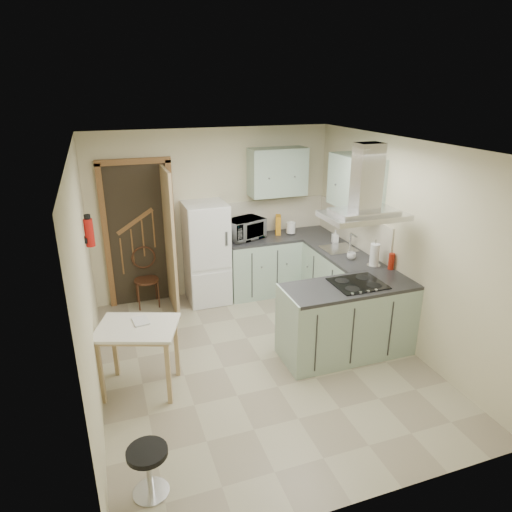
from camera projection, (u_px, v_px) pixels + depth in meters
name	position (u px, v px, depth m)	size (l,w,h in m)	color
floor	(261.00, 360.00, 5.41)	(4.20, 4.20, 0.00)	tan
ceiling	(262.00, 145.00, 4.52)	(4.20, 4.20, 0.00)	silver
back_wall	(214.00, 214.00, 6.82)	(3.60, 3.60, 0.00)	beige
left_wall	(87.00, 285.00, 4.41)	(4.20, 4.20, 0.00)	beige
right_wall	(401.00, 244.00, 5.52)	(4.20, 4.20, 0.00)	beige
doorway	(140.00, 235.00, 6.52)	(1.10, 0.12, 2.10)	brown
fridge	(207.00, 253.00, 6.67)	(0.60, 0.60, 1.50)	white
counter_back	(262.00, 265.00, 7.04)	(1.08, 0.60, 0.90)	#9EB2A0
counter_right	(331.00, 274.00, 6.70)	(0.60, 1.95, 0.90)	#9EB2A0
splashback	(274.00, 215.00, 7.14)	(1.68, 0.02, 0.50)	beige
wall_cabinet_back	(278.00, 172.00, 6.75)	(0.85, 0.35, 0.70)	#9EB2A0
wall_cabinet_right	(355.00, 183.00, 6.01)	(0.35, 0.90, 0.70)	#9EB2A0
peninsula	(347.00, 320.00, 5.40)	(1.55, 0.65, 0.90)	#9EB2A0
hob	(358.00, 283.00, 5.27)	(0.58, 0.50, 0.01)	black
extractor_hood	(364.00, 216.00, 4.99)	(0.90, 0.55, 0.10)	silver
sink	(339.00, 249.00, 6.39)	(0.45, 0.40, 0.01)	silver
fire_extinguisher	(89.00, 233.00, 5.13)	(0.10, 0.10, 0.32)	#B2140F
drop_leaf_table	(140.00, 358.00, 4.78)	(0.80, 0.60, 0.75)	tan
bentwood_chair	(146.00, 280.00, 6.63)	(0.35, 0.35, 0.79)	#4F2B1A
stool	(149.00, 471.00, 3.58)	(0.32, 0.32, 0.43)	black
microwave	(245.00, 229.00, 6.77)	(0.55, 0.37, 0.31)	black
kettle	(291.00, 228.00, 7.00)	(0.14, 0.14, 0.20)	white
cereal_box	(278.00, 225.00, 7.00)	(0.08, 0.19, 0.29)	orange
soap_bottle	(335.00, 237.00, 6.62)	(0.09, 0.09, 0.19)	#9FA0AB
paper_towel	(375.00, 255.00, 5.76)	(0.12, 0.12, 0.30)	white
cup	(351.00, 256.00, 6.00)	(0.12, 0.12, 0.09)	silver
red_bottle	(391.00, 261.00, 5.66)	(0.07, 0.07, 0.21)	#A6200E
book	(133.00, 319.00, 4.69)	(0.16, 0.21, 0.09)	#9B4833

